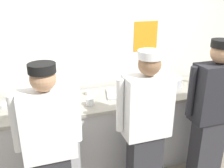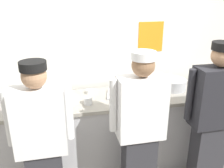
{
  "view_description": "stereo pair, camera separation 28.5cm",
  "coord_description": "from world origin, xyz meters",
  "px_view_note": "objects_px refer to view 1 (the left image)",
  "views": [
    {
      "loc": [
        -0.9,
        -2.19,
        2.13
      ],
      "look_at": [
        -0.06,
        0.34,
        1.1
      ],
      "focal_mm": 39.89,
      "sensor_mm": 36.0,
      "label": 1
    },
    {
      "loc": [
        -0.62,
        -2.26,
        2.13
      ],
      "look_at": [
        -0.06,
        0.34,
        1.1
      ],
      "focal_mm": 39.89,
      "sensor_mm": 36.0,
      "label": 2
    }
  ],
  "objects_px": {
    "ramekin_orange_sauce": "(4,105)",
    "sheet_tray": "(129,93)",
    "chef_near_left": "(50,146)",
    "plate_stack_rear": "(68,101)",
    "mixing_bowl_steel": "(170,82)",
    "ramekin_yellow_sauce": "(194,84)",
    "plate_stack_front": "(25,107)",
    "squeeze_bottle_primary": "(193,76)",
    "chef_center": "(146,126)",
    "ramekin_red_sauce": "(89,92)",
    "deli_cup": "(90,102)",
    "chef_far_right": "(212,111)",
    "ramekin_green_sauce": "(17,104)"
  },
  "relations": [
    {
      "from": "chef_center",
      "to": "ramekin_red_sauce",
      "type": "relative_size",
      "value": 18.35
    },
    {
      "from": "plate_stack_front",
      "to": "mixing_bowl_steel",
      "type": "distance_m",
      "value": 1.79
    },
    {
      "from": "squeeze_bottle_primary",
      "to": "ramekin_green_sauce",
      "type": "distance_m",
      "value": 2.25
    },
    {
      "from": "ramekin_red_sauce",
      "to": "deli_cup",
      "type": "relative_size",
      "value": 0.98
    },
    {
      "from": "plate_stack_front",
      "to": "squeeze_bottle_primary",
      "type": "distance_m",
      "value": 2.17
    },
    {
      "from": "chef_center",
      "to": "chef_far_right",
      "type": "relative_size",
      "value": 0.97
    },
    {
      "from": "ramekin_orange_sauce",
      "to": "ramekin_red_sauce",
      "type": "xyz_separation_m",
      "value": [
        0.94,
        0.04,
        0.01
      ]
    },
    {
      "from": "deli_cup",
      "to": "chef_far_right",
      "type": "bearing_deg",
      "value": -21.04
    },
    {
      "from": "plate_stack_front",
      "to": "plate_stack_rear",
      "type": "xyz_separation_m",
      "value": [
        0.45,
        0.07,
        -0.02
      ]
    },
    {
      "from": "chef_center",
      "to": "plate_stack_front",
      "type": "height_order",
      "value": "chef_center"
    },
    {
      "from": "ramekin_green_sauce",
      "to": "ramekin_yellow_sauce",
      "type": "height_order",
      "value": "ramekin_yellow_sauce"
    },
    {
      "from": "chef_far_right",
      "to": "mixing_bowl_steel",
      "type": "bearing_deg",
      "value": 100.02
    },
    {
      "from": "plate_stack_rear",
      "to": "mixing_bowl_steel",
      "type": "xyz_separation_m",
      "value": [
        1.33,
        0.08,
        0.04
      ]
    },
    {
      "from": "ramekin_yellow_sauce",
      "to": "chef_center",
      "type": "bearing_deg",
      "value": -147.33
    },
    {
      "from": "mixing_bowl_steel",
      "to": "ramekin_yellow_sauce",
      "type": "relative_size",
      "value": 3.24
    },
    {
      "from": "plate_stack_rear",
      "to": "chef_far_right",
      "type": "bearing_deg",
      "value": -22.74
    },
    {
      "from": "ramekin_green_sauce",
      "to": "chef_far_right",
      "type": "bearing_deg",
      "value": -19.57
    },
    {
      "from": "plate_stack_rear",
      "to": "mixing_bowl_steel",
      "type": "bearing_deg",
      "value": 3.4
    },
    {
      "from": "plate_stack_front",
      "to": "deli_cup",
      "type": "height_order",
      "value": "plate_stack_front"
    },
    {
      "from": "ramekin_orange_sauce",
      "to": "ramekin_red_sauce",
      "type": "relative_size",
      "value": 1.2
    },
    {
      "from": "squeeze_bottle_primary",
      "to": "ramekin_red_sauce",
      "type": "xyz_separation_m",
      "value": [
        -1.44,
        0.04,
        -0.07
      ]
    },
    {
      "from": "sheet_tray",
      "to": "chef_center",
      "type": "bearing_deg",
      "value": -96.64
    },
    {
      "from": "ramekin_orange_sauce",
      "to": "chef_near_left",
      "type": "bearing_deg",
      "value": -62.1
    },
    {
      "from": "ramekin_red_sauce",
      "to": "ramekin_yellow_sauce",
      "type": "bearing_deg",
      "value": -6.04
    },
    {
      "from": "mixing_bowl_steel",
      "to": "sheet_tray",
      "type": "distance_m",
      "value": 0.6
    },
    {
      "from": "plate_stack_rear",
      "to": "ramekin_green_sauce",
      "type": "bearing_deg",
      "value": 169.65
    },
    {
      "from": "chef_near_left",
      "to": "mixing_bowl_steel",
      "type": "bearing_deg",
      "value": 24.58
    },
    {
      "from": "ramekin_green_sauce",
      "to": "chef_near_left",
      "type": "bearing_deg",
      "value": -70.02
    },
    {
      "from": "ramekin_orange_sauce",
      "to": "deli_cup",
      "type": "bearing_deg",
      "value": -15.77
    },
    {
      "from": "ramekin_green_sauce",
      "to": "ramekin_red_sauce",
      "type": "height_order",
      "value": "ramekin_red_sauce"
    },
    {
      "from": "ramekin_red_sauce",
      "to": "mixing_bowl_steel",
      "type": "bearing_deg",
      "value": -4.4
    },
    {
      "from": "chef_near_left",
      "to": "plate_stack_rear",
      "type": "relative_size",
      "value": 6.9
    },
    {
      "from": "ramekin_orange_sauce",
      "to": "sheet_tray",
      "type": "bearing_deg",
      "value": -4.44
    },
    {
      "from": "chef_far_right",
      "to": "ramekin_red_sauce",
      "type": "height_order",
      "value": "chef_far_right"
    },
    {
      "from": "sheet_tray",
      "to": "ramekin_yellow_sauce",
      "type": "relative_size",
      "value": 5.45
    },
    {
      "from": "chef_near_left",
      "to": "ramekin_green_sauce",
      "type": "height_order",
      "value": "chef_near_left"
    },
    {
      "from": "ramekin_orange_sauce",
      "to": "ramekin_red_sauce",
      "type": "distance_m",
      "value": 0.95
    },
    {
      "from": "chef_far_right",
      "to": "squeeze_bottle_primary",
      "type": "xyz_separation_m",
      "value": [
        0.26,
        0.73,
        0.14
      ]
    },
    {
      "from": "chef_center",
      "to": "plate_stack_rear",
      "type": "height_order",
      "value": "chef_center"
    },
    {
      "from": "chef_near_left",
      "to": "ramekin_red_sauce",
      "type": "distance_m",
      "value": 0.98
    },
    {
      "from": "chef_near_left",
      "to": "chef_far_right",
      "type": "xyz_separation_m",
      "value": [
        1.71,
        0.04,
        0.04
      ]
    },
    {
      "from": "chef_near_left",
      "to": "chef_center",
      "type": "height_order",
      "value": "chef_center"
    },
    {
      "from": "ramekin_red_sauce",
      "to": "ramekin_yellow_sauce",
      "type": "xyz_separation_m",
      "value": [
        1.39,
        -0.15,
        -0.0
      ]
    },
    {
      "from": "mixing_bowl_steel",
      "to": "ramekin_yellow_sauce",
      "type": "height_order",
      "value": "mixing_bowl_steel"
    },
    {
      "from": "chef_far_right",
      "to": "mixing_bowl_steel",
      "type": "distance_m",
      "value": 0.71
    },
    {
      "from": "chef_near_left",
      "to": "squeeze_bottle_primary",
      "type": "relative_size",
      "value": 8.07
    },
    {
      "from": "ramekin_orange_sauce",
      "to": "ramekin_red_sauce",
      "type": "height_order",
      "value": "ramekin_red_sauce"
    },
    {
      "from": "chef_far_right",
      "to": "mixing_bowl_steel",
      "type": "height_order",
      "value": "chef_far_right"
    },
    {
      "from": "chef_near_left",
      "to": "plate_stack_rear",
      "type": "xyz_separation_m",
      "value": [
        0.26,
        0.65,
        0.11
      ]
    },
    {
      "from": "chef_center",
      "to": "chef_far_right",
      "type": "height_order",
      "value": "chef_far_right"
    }
  ]
}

